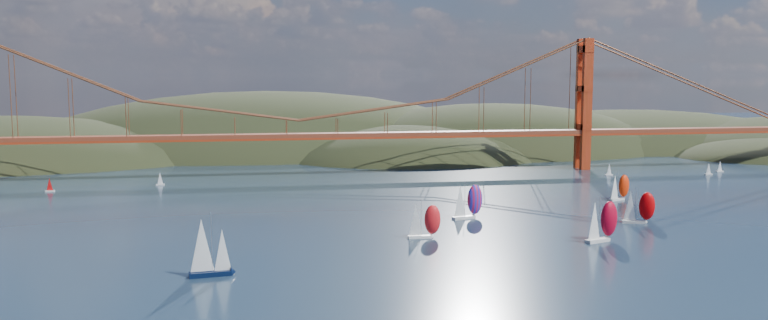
{
  "coord_description": "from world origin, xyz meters",
  "views": [
    {
      "loc": [
        -19.65,
        -116.61,
        39.79
      ],
      "look_at": [
        17.81,
        90.0,
        15.9
      ],
      "focal_mm": 35.0,
      "sensor_mm": 36.0,
      "label": 1
    }
  ],
  "objects": [
    {
      "name": "ground",
      "position": [
        0.0,
        0.0,
        0.0
      ],
      "size": [
        1200.0,
        1200.0,
        0.0
      ],
      "primitive_type": "plane",
      "color": "black",
      "rests_on": "ground"
    },
    {
      "name": "headlands",
      "position": [
        44.95,
        278.29,
        -12.46
      ],
      "size": [
        725.0,
        225.0,
        96.0
      ],
      "color": "black",
      "rests_on": "ground"
    },
    {
      "name": "bridge",
      "position": [
        -1.75,
        180.0,
        32.23
      ],
      "size": [
        552.0,
        12.0,
        55.0
      ],
      "color": "maroon",
      "rests_on": "ground"
    },
    {
      "name": "sloop_navy",
      "position": [
        -28.1,
        32.33,
        5.71
      ],
      "size": [
        8.58,
        5.23,
        12.92
      ],
      "rotation": [
        0.0,
        0.0,
        0.14
      ],
      "color": "black",
      "rests_on": "ground"
    },
    {
      "name": "racer_0",
      "position": [
        22.04,
        58.83,
        4.4
      ],
      "size": [
        8.08,
        3.27,
        9.31
      ],
      "rotation": [
        0.0,
        0.0,
        -0.02
      ],
      "color": "white",
      "rests_on": "ground"
    },
    {
      "name": "racer_1",
      "position": [
        63.07,
        47.46,
        5.16
      ],
      "size": [
        9.78,
        6.39,
        10.93
      ],
      "rotation": [
        0.0,
        0.0,
        0.36
      ],
      "color": "silver",
      "rests_on": "ground"
    },
    {
      "name": "racer_2",
      "position": [
        83.23,
        66.64,
        4.57
      ],
      "size": [
        8.65,
        5.47,
        9.68
      ],
      "rotation": [
        0.0,
        0.0,
        -0.33
      ],
      "color": "silver",
      "rests_on": "ground"
    },
    {
      "name": "racer_3",
      "position": [
        96.34,
        102.14,
        4.35
      ],
      "size": [
        8.24,
        5.41,
        9.21
      ],
      "rotation": [
        0.0,
        0.0,
        0.36
      ],
      "color": "silver",
      "rests_on": "ground"
    },
    {
      "name": "racer_rwb",
      "position": [
        39.69,
        81.03,
        5.05
      ],
      "size": [
        9.54,
        5.6,
        10.69
      ],
      "rotation": [
        0.0,
        0.0,
        0.27
      ],
      "color": "white",
      "rests_on": "ground"
    },
    {
      "name": "distant_boat_2",
      "position": [
        -87.24,
        153.14,
        2.41
      ],
      "size": [
        3.0,
        2.0,
        4.7
      ],
      "color": "silver",
      "rests_on": "ground"
    },
    {
      "name": "distant_boat_3",
      "position": [
        -51.7,
        161.93,
        2.41
      ],
      "size": [
        3.0,
        2.0,
        4.7
      ],
      "color": "silver",
      "rests_on": "ground"
    },
    {
      "name": "distant_boat_4",
      "position": [
        121.01,
        157.24,
        2.41
      ],
      "size": [
        3.0,
        2.0,
        4.7
      ],
      "color": "silver",
      "rests_on": "ground"
    },
    {
      "name": "distant_boat_5",
      "position": [
        161.46,
        152.51,
        2.41
      ],
      "size": [
        3.0,
        2.0,
        4.7
      ],
      "color": "silver",
      "rests_on": "ground"
    },
    {
      "name": "distant_boat_6",
      "position": [
        171.19,
        159.41,
        2.41
      ],
      "size": [
        3.0,
        2.0,
        4.7
      ],
      "color": "silver",
      "rests_on": "ground"
    }
  ]
}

